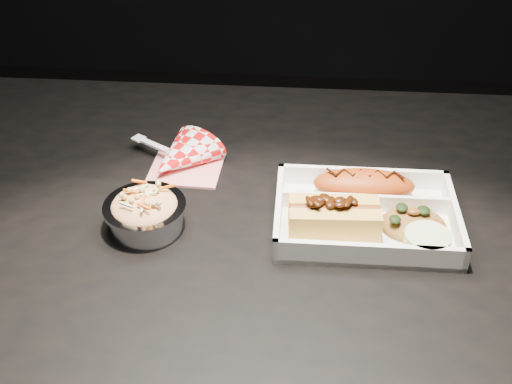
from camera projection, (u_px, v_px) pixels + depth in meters
dining_table at (276, 261)px, 0.97m from camera, size 1.20×0.80×0.75m
food_tray at (365, 218)px, 0.90m from camera, size 0.25×0.18×0.04m
fried_pastry at (364, 185)px, 0.93m from camera, size 0.15×0.06×0.04m
hotdog at (334, 216)px, 0.86m from camera, size 0.12×0.06×0.06m
fried_rice_mound at (414, 218)px, 0.87m from camera, size 0.09×0.08×0.03m
cupcake_liner at (427, 243)px, 0.83m from camera, size 0.06×0.06×0.03m
foil_coleslaw_cup at (145, 211)px, 0.88m from camera, size 0.11×0.11×0.07m
napkin_fork at (180, 158)px, 1.01m from camera, size 0.16×0.15×0.10m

